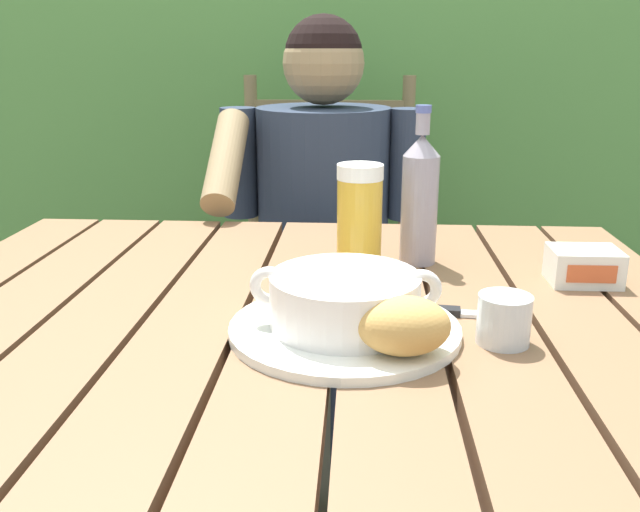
{
  "coord_description": "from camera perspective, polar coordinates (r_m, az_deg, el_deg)",
  "views": [
    {
      "loc": [
        0.09,
        -0.87,
        1.11
      ],
      "look_at": [
        0.04,
        0.01,
        0.84
      ],
      "focal_mm": 37.98,
      "sensor_mm": 36.0,
      "label": 1
    }
  ],
  "objects": [
    {
      "name": "dining_table",
      "position": [
        0.98,
        -2.22,
        -9.81
      ],
      "size": [
        1.15,
        0.94,
        0.77
      ],
      "color": "brown",
      "rests_on": "ground_plane"
    },
    {
      "name": "butter_tub",
      "position": [
        1.1,
        21.33,
        -0.79
      ],
      "size": [
        0.1,
        0.08,
        0.05
      ],
      "color": "white",
      "rests_on": "dining_table"
    },
    {
      "name": "bread_roll",
      "position": [
        0.76,
        7.06,
        -5.84
      ],
      "size": [
        0.11,
        0.09,
        0.07
      ],
      "color": "tan",
      "rests_on": "serving_plate"
    },
    {
      "name": "beer_glass",
      "position": [
        1.07,
        3.34,
        3.22
      ],
      "size": [
        0.07,
        0.07,
        0.17
      ],
      "color": "gold",
      "rests_on": "dining_table"
    },
    {
      "name": "soup_bowl",
      "position": [
        0.84,
        2.11,
        -3.61
      ],
      "size": [
        0.24,
        0.19,
        0.07
      ],
      "color": "white",
      "rests_on": "serving_plate"
    },
    {
      "name": "chair_near_diner",
      "position": [
        1.89,
        0.51,
        -1.84
      ],
      "size": [
        0.48,
        0.45,
        1.04
      ],
      "color": "brown",
      "rests_on": "ground_plane"
    },
    {
      "name": "beer_bottle",
      "position": [
        1.11,
        8.4,
        4.89
      ],
      "size": [
        0.06,
        0.06,
        0.26
      ],
      "color": "gray",
      "rests_on": "dining_table"
    },
    {
      "name": "water_glass_small",
      "position": [
        0.84,
        15.24,
        -5.18
      ],
      "size": [
        0.06,
        0.06,
        0.06
      ],
      "color": "silver",
      "rests_on": "dining_table"
    },
    {
      "name": "table_knife",
      "position": [
        0.92,
        11.58,
        -4.69
      ],
      "size": [
        0.15,
        0.04,
        0.01
      ],
      "color": "silver",
      "rests_on": "dining_table"
    },
    {
      "name": "person_eating",
      "position": [
        1.63,
        0.05,
        2.55
      ],
      "size": [
        0.48,
        0.47,
        1.19
      ],
      "color": "#283346",
      "rests_on": "ground_plane"
    },
    {
      "name": "serving_plate",
      "position": [
        0.85,
        2.08,
        -6.15
      ],
      "size": [
        0.29,
        0.29,
        0.01
      ],
      "color": "white",
      "rests_on": "dining_table"
    },
    {
      "name": "hedge_backdrop",
      "position": [
        2.44,
        2.9,
        16.04
      ],
      "size": [
        3.29,
        0.95,
        2.28
      ],
      "color": "#4A7E3B",
      "rests_on": "ground_plane"
    }
  ]
}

